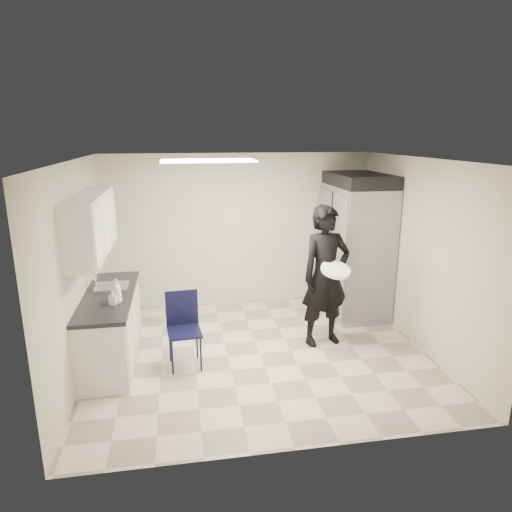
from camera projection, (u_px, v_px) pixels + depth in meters
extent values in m
plane|color=#C3B199|center=(259.00, 353.00, 6.23)|extent=(4.50, 4.50, 0.00)
plane|color=silver|center=(260.00, 160.00, 5.55)|extent=(4.50, 4.50, 0.00)
plane|color=beige|center=(239.00, 231.00, 7.80)|extent=(4.50, 0.00, 4.50)
plane|color=beige|center=(77.00, 271.00, 5.52)|extent=(0.00, 4.00, 4.00)
plane|color=beige|center=(420.00, 254.00, 6.26)|extent=(0.00, 4.00, 4.00)
cube|color=white|center=(208.00, 161.00, 5.84)|extent=(1.20, 0.60, 0.02)
cube|color=silver|center=(111.00, 328.00, 5.99)|extent=(0.60, 1.90, 0.86)
cube|color=black|center=(108.00, 296.00, 5.87)|extent=(0.64, 1.95, 0.05)
cube|color=gray|center=(112.00, 291.00, 6.12)|extent=(0.42, 0.40, 0.14)
cylinder|color=silver|center=(96.00, 281.00, 6.04)|extent=(0.02, 0.02, 0.24)
cube|color=silver|center=(91.00, 225.00, 5.61)|extent=(0.35, 1.80, 0.75)
cube|color=black|center=(101.00, 223.00, 6.74)|extent=(0.22, 0.30, 0.35)
cube|color=yellow|center=(80.00, 275.00, 5.64)|extent=(0.00, 0.12, 0.07)
cube|color=yellow|center=(83.00, 273.00, 5.84)|extent=(0.00, 0.12, 0.07)
cube|color=gray|center=(355.00, 251.00, 7.47)|extent=(0.80, 1.35, 2.10)
cube|color=black|center=(360.00, 180.00, 7.17)|extent=(0.80, 1.35, 0.20)
cube|color=black|center=(184.00, 332.00, 5.78)|extent=(0.45, 0.45, 0.94)
imported|color=black|center=(326.00, 276.00, 6.32)|extent=(0.82, 0.63, 1.98)
cylinder|color=white|center=(336.00, 270.00, 6.05)|extent=(0.47, 0.47, 0.05)
imported|color=white|center=(117.00, 291.00, 5.53)|extent=(0.15, 0.15, 0.30)
imported|color=#ABACB7|center=(113.00, 297.00, 5.49)|extent=(0.10, 0.10, 0.18)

